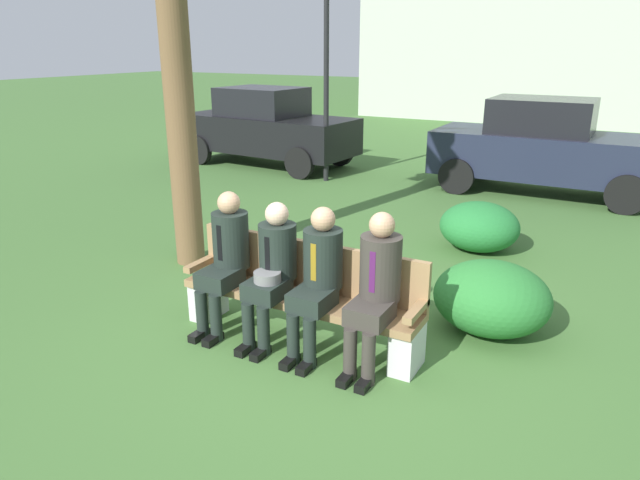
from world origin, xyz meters
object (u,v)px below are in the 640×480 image
object	(u,v)px
shrub_mid_lawn	(479,227)
parked_car_near	(267,127)
park_bench	(302,294)
seated_man_leftmost	(226,254)
street_lamp	(326,52)
shrub_near_bench	(492,298)
seated_man_centerright	(318,274)
seated_man_centerleft	(272,266)
parked_car_far	(545,147)
seated_man_rightmost	(376,284)

from	to	relation	value
shrub_mid_lawn	parked_car_near	world-z (taller)	parked_car_near
park_bench	seated_man_leftmost	bearing A→B (deg)	-170.18
street_lamp	seated_man_leftmost	bearing A→B (deg)	-70.49
park_bench	parked_car_near	distance (m)	8.09
shrub_near_bench	shrub_mid_lawn	world-z (taller)	shrub_near_bench
seated_man_centerright	parked_car_near	xyz separation A→B (m)	(-4.95, 6.69, 0.12)
seated_man_leftmost	shrub_near_bench	bearing A→B (deg)	26.04
park_bench	seated_man_leftmost	xyz separation A→B (m)	(-0.74, -0.13, 0.30)
seated_man_centerright	seated_man_centerleft	bearing A→B (deg)	-179.03
seated_man_centerleft	parked_car_far	world-z (taller)	parked_car_far
seated_man_centerleft	seated_man_leftmost	bearing A→B (deg)	178.98
seated_man_centerleft	parked_car_near	bearing A→B (deg)	123.86
parked_car_near	parked_car_far	size ratio (longest dim) A/B	1.02
seated_man_leftmost	seated_man_centerleft	world-z (taller)	seated_man_leftmost
park_bench	seated_man_centerright	distance (m)	0.39
shrub_mid_lawn	seated_man_leftmost	bearing A→B (deg)	-115.35
seated_man_centerright	shrub_mid_lawn	xyz separation A→B (m)	(0.59, 3.30, -0.40)
seated_man_rightmost	parked_car_far	bearing A→B (deg)	87.67
seated_man_leftmost	shrub_mid_lawn	xyz separation A→B (m)	(1.56, 3.30, -0.41)
seated_man_rightmost	parked_car_far	world-z (taller)	parked_car_far
shrub_mid_lawn	parked_car_far	world-z (taller)	parked_car_far
seated_man_centerleft	park_bench	bearing A→B (deg)	31.83
park_bench	seated_man_centerleft	bearing A→B (deg)	-148.17
shrub_mid_lawn	parked_car_far	xyz separation A→B (m)	(0.23, 3.59, 0.52)
seated_man_rightmost	seated_man_leftmost	bearing A→B (deg)	-179.95
parked_car_near	street_lamp	xyz separation A→B (m)	(1.87, -0.76, 1.60)
seated_man_centerleft	shrub_mid_lawn	distance (m)	3.49
shrub_near_bench	park_bench	bearing A→B (deg)	-147.12
park_bench	seated_man_rightmost	bearing A→B (deg)	-9.39
park_bench	parked_car_near	size ratio (longest dim) A/B	0.57
seated_man_leftmost	parked_car_far	distance (m)	7.12
shrub_mid_lawn	street_lamp	bearing A→B (deg)	144.31
street_lamp	parked_car_near	bearing A→B (deg)	157.90
seated_man_centerright	street_lamp	world-z (taller)	street_lamp
shrub_near_bench	seated_man_leftmost	bearing A→B (deg)	-153.96
seated_man_leftmost	parked_car_near	bearing A→B (deg)	120.72
seated_man_centerleft	parked_car_near	world-z (taller)	parked_car_near
seated_man_leftmost	seated_man_rightmost	world-z (taller)	seated_man_rightmost
parked_car_near	park_bench	bearing A→B (deg)	-54.29
shrub_mid_lawn	parked_car_far	distance (m)	3.63
seated_man_centerleft	shrub_mid_lawn	xyz separation A→B (m)	(1.04, 3.31, -0.39)
seated_man_rightmost	parked_car_near	xyz separation A→B (m)	(-5.49, 6.69, 0.10)
seated_man_centerleft	shrub_mid_lawn	bearing A→B (deg)	72.50
seated_man_centerright	shrub_mid_lawn	bearing A→B (deg)	79.95
seated_man_centerright	street_lamp	distance (m)	6.90
parked_car_near	street_lamp	distance (m)	2.58
park_bench	seated_man_rightmost	xyz separation A→B (m)	(0.77, -0.13, 0.30)
seated_man_centerright	seated_man_rightmost	xyz separation A→B (m)	(0.53, 0.00, 0.01)
park_bench	parked_car_far	size ratio (longest dim) A/B	0.58
seated_man_centerright	parked_car_near	world-z (taller)	parked_car_near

